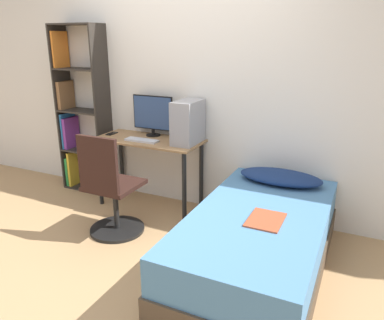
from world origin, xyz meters
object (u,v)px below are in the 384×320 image
at_px(keyboard, 142,140).
at_px(pc_tower, 188,122).
at_px(office_chair, 111,196).
at_px(monitor, 153,114).
at_px(bookshelf, 79,117).
at_px(bed, 258,242).

relative_size(keyboard, pc_tower, 0.83).
distance_m(keyboard, pc_tower, 0.52).
distance_m(office_chair, monitor, 1.03).
bearing_deg(monitor, bookshelf, -177.54).
bearing_deg(office_chair, pc_tower, 59.85).
xyz_separation_m(bookshelf, pc_tower, (1.45, -0.07, 0.09)).
bearing_deg(monitor, pc_tower, -13.38).
height_order(office_chair, keyboard, office_chair).
relative_size(bed, monitor, 3.96).
bearing_deg(keyboard, bookshelf, 168.03).
xyz_separation_m(bed, pc_tower, (-0.95, 0.72, 0.71)).
height_order(monitor, pc_tower, monitor).
relative_size(office_chair, pc_tower, 2.28).
bearing_deg(keyboard, bed, -22.44).
xyz_separation_m(bookshelf, monitor, (0.98, 0.04, 0.11)).
xyz_separation_m(bookshelf, bed, (2.40, -0.79, -0.62)).
height_order(office_chair, monitor, monitor).
bearing_deg(bookshelf, office_chair, -37.92).
height_order(bed, monitor, monitor).
relative_size(bookshelf, pc_tower, 4.47).
bearing_deg(bookshelf, keyboard, -11.97).
xyz_separation_m(office_chair, bed, (1.37, 0.01, -0.13)).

